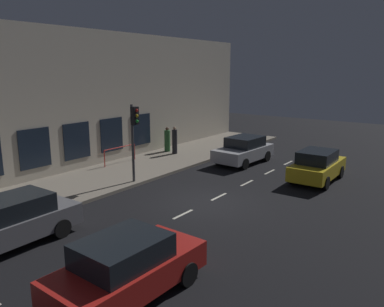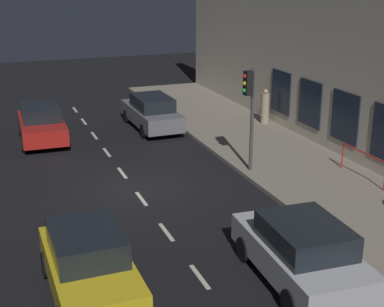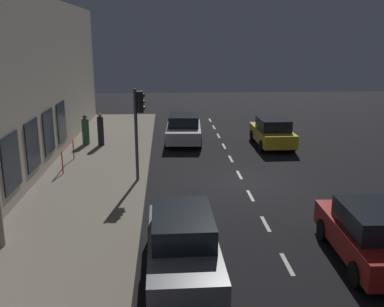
{
  "view_description": "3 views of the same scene",
  "coord_description": "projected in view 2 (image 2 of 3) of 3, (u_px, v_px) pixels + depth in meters",
  "views": [
    {
      "loc": [
        -8.6,
        12.69,
        5.53
      ],
      "look_at": [
        2.38,
        -2.24,
        1.43
      ],
      "focal_mm": 35.83,
      "sensor_mm": 36.0,
      "label": 1
    },
    {
      "loc": [
        -4.4,
        -17.24,
        7.13
      ],
      "look_at": [
        1.41,
        -1.96,
        1.7
      ],
      "focal_mm": 51.81,
      "sensor_mm": 36.0,
      "label": 2
    },
    {
      "loc": [
        3.16,
        17.12,
        5.89
      ],
      "look_at": [
        2.15,
        0.12,
        1.31
      ],
      "focal_mm": 40.86,
      "sensor_mm": 36.0,
      "label": 3
    }
  ],
  "objects": [
    {
      "name": "parked_car_1",
      "position": [
        152.0,
        112.0,
        25.94
      ],
      "size": [
        1.89,
        4.58,
        1.58
      ],
      "rotation": [
        0.0,
        0.0,
        0.02
      ],
      "color": "slate",
      "rests_on": "ground"
    },
    {
      "name": "ground_plane",
      "position": [
        133.0,
        188.0,
        19.03
      ],
      "size": [
        60.0,
        60.0,
        0.0
      ],
      "primitive_type": "plane",
      "color": "black"
    },
    {
      "name": "lane_centre_line",
      "position": [
        141.0,
        199.0,
        18.14
      ],
      "size": [
        0.12,
        27.2,
        0.01
      ],
      "color": "beige",
      "rests_on": "ground"
    },
    {
      "name": "parked_car_0",
      "position": [
        89.0,
        264.0,
        12.54
      ],
      "size": [
        1.88,
        4.0,
        1.58
      ],
      "rotation": [
        0.0,
        0.0,
        3.15
      ],
      "color": "gold",
      "rests_on": "ground"
    },
    {
      "name": "building_facade",
      "position": [
        357.0,
        63.0,
        20.79
      ],
      "size": [
        0.65,
        32.0,
        7.66
      ],
      "color": "beige",
      "rests_on": "ground"
    },
    {
      "name": "parked_car_3",
      "position": [
        302.0,
        251.0,
        13.11
      ],
      "size": [
        2.15,
        4.22,
        1.58
      ],
      "rotation": [
        0.0,
        0.0,
        -0.05
      ],
      "color": "#B7B7BC",
      "rests_on": "ground"
    },
    {
      "name": "traffic_light",
      "position": [
        250.0,
        100.0,
        19.45
      ],
      "size": [
        0.47,
        0.32,
        3.76
      ],
      "color": "#424244",
      "rests_on": "sidewalk"
    },
    {
      "name": "parked_car_2",
      "position": [
        42.0,
        124.0,
        24.01
      ],
      "size": [
        2.01,
        4.12,
        1.58
      ],
      "rotation": [
        0.0,
        0.0,
        3.11
      ],
      "color": "red",
      "rests_on": "ground"
    },
    {
      "name": "red_railing",
      "position": [
        363.0,
        159.0,
        19.26
      ],
      "size": [
        0.05,
        2.41,
        0.97
      ],
      "color": "red",
      "rests_on": "sidewalk"
    },
    {
      "name": "sidewalk",
      "position": [
        292.0,
        164.0,
        21.11
      ],
      "size": [
        4.5,
        32.0,
        0.15
      ],
      "color": "gray",
      "rests_on": "ground"
    },
    {
      "name": "pedestrian_0",
      "position": [
        265.0,
        108.0,
        26.35
      ],
      "size": [
        0.56,
        0.56,
        1.63
      ],
      "rotation": [
        0.0,
        0.0,
        2.1
      ],
      "color": "gray",
      "rests_on": "sidewalk"
    }
  ]
}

